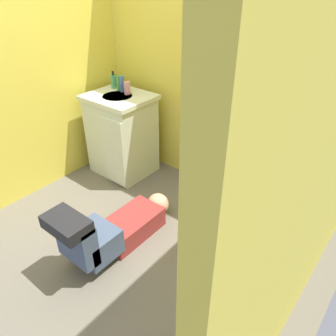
% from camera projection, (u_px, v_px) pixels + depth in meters
% --- Properties ---
extents(ground_plane, '(2.83, 3.01, 0.04)m').
position_uv_depth(ground_plane, '(136.00, 236.00, 2.65)').
color(ground_plane, '#696257').
extents(wall_back, '(2.49, 0.08, 2.40)m').
position_uv_depth(wall_back, '(215.00, 58.00, 2.70)').
color(wall_back, '#E1CE46').
rests_on(wall_back, ground_plane).
extents(wall_left, '(0.08, 2.01, 2.40)m').
position_uv_depth(wall_left, '(20.00, 60.00, 2.65)').
color(wall_left, '#E1CE46').
rests_on(wall_left, ground_plane).
extents(wall_right, '(0.08, 2.01, 2.40)m').
position_uv_depth(wall_right, '(330.00, 149.00, 1.36)').
color(wall_right, '#E1CE46').
rests_on(wall_right, ground_plane).
extents(toilet, '(0.36, 0.46, 0.75)m').
position_uv_depth(toilet, '(276.00, 193.00, 2.50)').
color(toilet, silver).
rests_on(toilet, ground_plane).
extents(vanity_cabinet, '(0.60, 0.53, 0.82)m').
position_uv_depth(vanity_cabinet, '(122.00, 134.00, 3.25)').
color(vanity_cabinet, silver).
rests_on(vanity_cabinet, ground_plane).
extents(faucet, '(0.02, 0.02, 0.10)m').
position_uv_depth(faucet, '(129.00, 86.00, 3.11)').
color(faucet, silver).
rests_on(faucet, vanity_cabinet).
extents(person_plumber, '(0.39, 1.06, 0.52)m').
position_uv_depth(person_plumber, '(113.00, 228.00, 2.44)').
color(person_plumber, maroon).
rests_on(person_plumber, ground_plane).
extents(tissue_box, '(0.22, 0.11, 0.10)m').
position_uv_depth(tissue_box, '(286.00, 136.00, 2.36)').
color(tissue_box, silver).
rests_on(tissue_box, toilet).
extents(toiletry_bag, '(0.12, 0.09, 0.11)m').
position_uv_depth(toiletry_bag, '(307.00, 142.00, 2.28)').
color(toiletry_bag, '#33598C').
rests_on(toiletry_bag, toilet).
extents(soap_dispenser, '(0.06, 0.06, 0.17)m').
position_uv_depth(soap_dispenser, '(114.00, 81.00, 3.19)').
color(soap_dispenser, '#469464').
rests_on(soap_dispenser, vanity_cabinet).
extents(bottle_green, '(0.05, 0.05, 0.14)m').
position_uv_depth(bottle_green, '(119.00, 83.00, 3.13)').
color(bottle_green, '#52994B').
rests_on(bottle_green, vanity_cabinet).
extents(bottle_blue, '(0.04, 0.04, 0.15)m').
position_uv_depth(bottle_blue, '(122.00, 84.00, 3.09)').
color(bottle_blue, '#3E67B0').
rests_on(bottle_blue, vanity_cabinet).
extents(bottle_pink, '(0.06, 0.06, 0.12)m').
position_uv_depth(bottle_pink, '(127.00, 88.00, 3.04)').
color(bottle_pink, pink).
rests_on(bottle_pink, vanity_cabinet).
extents(paper_towel_roll, '(0.11, 0.11, 0.23)m').
position_uv_depth(paper_towel_roll, '(218.00, 223.00, 2.58)').
color(paper_towel_roll, white).
rests_on(paper_towel_roll, ground_plane).
extents(toilet_paper_roll, '(0.11, 0.11, 0.10)m').
position_uv_depth(toilet_paper_roll, '(244.00, 306.00, 2.03)').
color(toilet_paper_roll, white).
rests_on(toilet_paper_roll, ground_plane).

